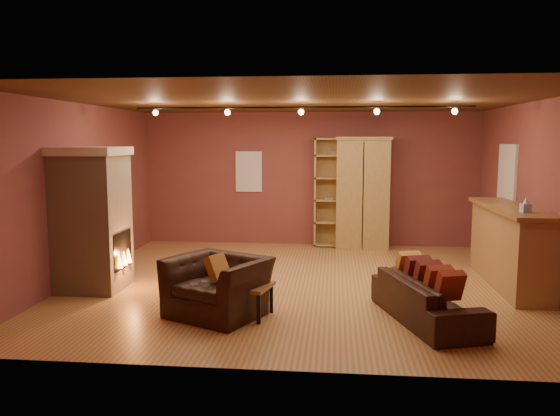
# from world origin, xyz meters

# --- Properties ---
(floor) EXTENTS (7.00, 7.00, 0.00)m
(floor) POSITION_xyz_m (0.00, 0.00, 0.00)
(floor) COLOR #9A6836
(floor) RESTS_ON ground
(ceiling) EXTENTS (7.00, 7.00, 0.00)m
(ceiling) POSITION_xyz_m (0.00, 0.00, 2.80)
(ceiling) COLOR brown
(ceiling) RESTS_ON back_wall
(back_wall) EXTENTS (7.00, 0.02, 2.80)m
(back_wall) POSITION_xyz_m (0.00, 3.25, 1.40)
(back_wall) COLOR brown
(back_wall) RESTS_ON floor
(left_wall) EXTENTS (0.02, 6.50, 2.80)m
(left_wall) POSITION_xyz_m (-3.50, 0.00, 1.40)
(left_wall) COLOR brown
(left_wall) RESTS_ON floor
(right_wall) EXTENTS (0.02, 6.50, 2.80)m
(right_wall) POSITION_xyz_m (3.50, 0.00, 1.40)
(right_wall) COLOR brown
(right_wall) RESTS_ON floor
(fireplace) EXTENTS (1.01, 0.98, 2.12)m
(fireplace) POSITION_xyz_m (-3.04, -0.60, 1.06)
(fireplace) COLOR tan
(fireplace) RESTS_ON floor
(back_window) EXTENTS (0.56, 0.04, 0.86)m
(back_window) POSITION_xyz_m (-1.30, 3.23, 1.55)
(back_window) COLOR white
(back_window) RESTS_ON back_wall
(bookcase) EXTENTS (0.93, 0.36, 2.26)m
(bookcase) POSITION_xyz_m (0.57, 3.13, 1.15)
(bookcase) COLOR tan
(bookcase) RESTS_ON floor
(armoire) EXTENTS (1.12, 0.64, 2.28)m
(armoire) POSITION_xyz_m (1.09, 2.96, 1.15)
(armoire) COLOR tan
(armoire) RESTS_ON floor
(bar_counter) EXTENTS (0.68, 2.57, 1.23)m
(bar_counter) POSITION_xyz_m (3.20, 0.19, 0.62)
(bar_counter) COLOR #B08251
(bar_counter) RESTS_ON floor
(tissue_box) EXTENTS (0.14, 0.14, 0.23)m
(tissue_box) POSITION_xyz_m (3.15, -0.53, 1.32)
(tissue_box) COLOR #8AB4DD
(tissue_box) RESTS_ON bar_counter
(right_window) EXTENTS (0.05, 0.90, 1.00)m
(right_window) POSITION_xyz_m (3.47, 1.40, 1.65)
(right_window) COLOR white
(right_window) RESTS_ON right_wall
(loveseat) EXTENTS (1.07, 1.93, 0.77)m
(loveseat) POSITION_xyz_m (1.67, -1.60, 0.38)
(loveseat) COLOR black
(loveseat) RESTS_ON floor
(armchair) EXTENTS (1.35, 1.17, 1.00)m
(armchair) POSITION_xyz_m (-0.94, -1.64, 0.50)
(armchair) COLOR black
(armchair) RESTS_ON floor
(coffee_table) EXTENTS (0.66, 0.66, 0.42)m
(coffee_table) POSITION_xyz_m (-0.54, -1.65, 0.35)
(coffee_table) COLOR olive
(coffee_table) RESTS_ON floor
(track_rail) EXTENTS (5.20, 0.09, 0.13)m
(track_rail) POSITION_xyz_m (0.00, 0.20, 2.69)
(track_rail) COLOR black
(track_rail) RESTS_ON ceiling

